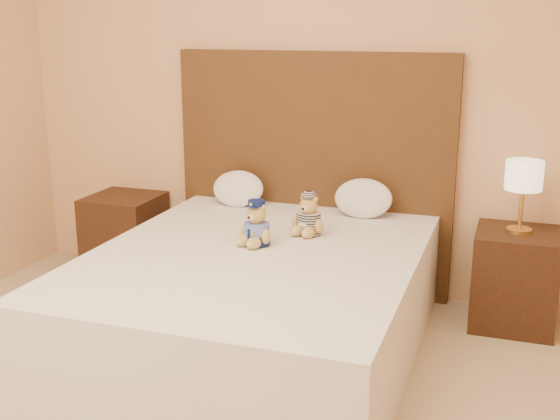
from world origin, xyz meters
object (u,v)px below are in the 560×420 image
Objects in this scene: teddy_police at (257,223)px; pillow_left at (238,187)px; lamp at (524,179)px; nightstand_right at (515,279)px; pillow_right at (363,197)px; teddy_prisoner at (309,214)px; nightstand_left at (125,236)px; bed at (256,303)px.

teddy_police is 0.70× the size of pillow_left.
pillow_left is (-1.68, 0.03, -0.18)m from lamp.
lamp is 1.70× the size of teddy_police.
nightstand_right is 0.97m from pillow_right.
pillow_left is 0.97× the size of pillow_right.
nightstand_right is at bearing 35.27° from teddy_prisoner.
pillow_left reaches higher than teddy_prisoner.
nightstand_left is at bearing 170.23° from teddy_police.
nightstand_right is at bearing 47.69° from teddy_police.
nightstand_left is at bearing 180.00° from lamp.
bed is at bearing -62.38° from pillow_left.
lamp is at bearing 180.00° from nightstand_right.
teddy_prisoner is (0.16, 0.38, 0.39)m from bed.
lamp is at bearing 32.62° from bed.
lamp is (1.25, 0.80, 0.57)m from bed.
nightstand_left and nightstand_right have the same top height.
teddy_prisoner is at bearing -16.57° from nightstand_left.
lamp is 0.90m from pillow_right.
bed is at bearing -99.23° from teddy_prisoner.
teddy_prisoner is (-1.09, -0.42, 0.39)m from nightstand_right.
teddy_prisoner is at bearing -158.83° from nightstand_right.
lamp reaches higher than nightstand_left.
nightstand_left is 2.46× the size of teddy_prisoner.
nightstand_left is 2.56m from lamp.
pillow_right is at bearing 178.06° from nightstand_right.
pillow_left is at bearing 157.10° from teddy_prisoner.
teddy_police reaches higher than nightstand_right.
teddy_police is at bearing -113.04° from teddy_prisoner.
lamp is 1.69m from pillow_left.
nightstand_right is at bearing -1.94° from pillow_right.
nightstand_left is 1.66m from pillow_right.
teddy_police is (-1.29, -0.68, -0.18)m from lamp.
lamp is 1.16× the size of pillow_right.
nightstand_right is (1.25, 0.80, -0.00)m from bed.
lamp is 1.47m from teddy_police.
teddy_police is 0.82m from pillow_right.
nightstand_left is at bearing -178.94° from pillow_right.
teddy_prisoner is (-1.09, -0.42, -0.19)m from lamp.
pillow_left is at bearing 2.11° from nightstand_left.
nightstand_right is 1.64× the size of pillow_left.
nightstand_left is 1.45m from teddy_police.
bed is at bearing -147.38° from nightstand_right.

